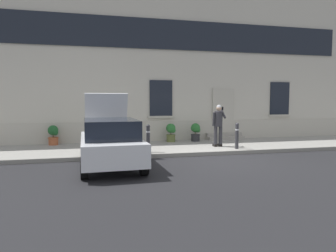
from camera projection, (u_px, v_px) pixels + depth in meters
ground_plane at (220, 160)px, 10.77m from camera, size 80.00×80.00×0.00m
sidewalk at (194, 147)px, 13.48m from camera, size 24.00×3.60×0.15m
curb_edge at (210, 154)px, 11.67m from camera, size 24.00×0.12×0.15m
building_facade at (179, 68)px, 15.60m from camera, size 24.00×1.52×7.50m
entrance_stoop at (225, 137)px, 15.44m from camera, size 1.85×0.64×0.32m
hatchback_car_white at (110, 142)px, 9.63m from camera, size 1.89×4.11×2.34m
bollard_near_person at (237, 135)px, 12.33m from camera, size 0.15×0.15×1.04m
bollard_far_left at (148, 137)px, 11.49m from camera, size 0.15×0.15×1.04m
person_on_phone at (218, 123)px, 12.91m from camera, size 0.51×0.47×1.75m
planter_terracotta at (53, 135)px, 13.42m from camera, size 0.44×0.44×0.86m
planter_cream at (114, 133)px, 13.90m from camera, size 0.44×0.44×0.86m
planter_olive at (171, 132)px, 14.48m from camera, size 0.44×0.44×0.86m
planter_charcoal at (196, 132)px, 14.67m from camera, size 0.44×0.44×0.86m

